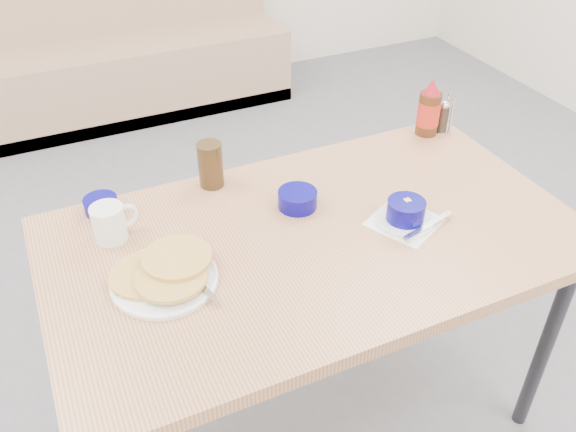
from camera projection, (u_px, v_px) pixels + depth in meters
name	position (u px, v px, depth m)	size (l,w,h in m)	color
booth_bench	(126.00, 53.00, 3.70)	(1.90, 0.56, 1.22)	tan
dining_table	(315.00, 252.00, 1.64)	(1.40, 0.80, 0.76)	tan
pancake_plate	(165.00, 275.00, 1.45)	(0.26, 0.26, 0.05)	white
coffee_mug	(110.00, 222.00, 1.57)	(0.13, 0.09, 0.10)	white
grits_setting	(406.00, 214.00, 1.63)	(0.24, 0.23, 0.07)	white
creamer_bowl	(101.00, 205.00, 1.68)	(0.09, 0.09, 0.04)	#08046B
butter_bowl	(297.00, 199.00, 1.69)	(0.11, 0.11, 0.05)	#08046B
amber_tumbler	(211.00, 165.00, 1.76)	(0.07, 0.07, 0.14)	#372411
condiment_caddy	(436.00, 119.00, 2.04)	(0.12, 0.09, 0.13)	silver
syrup_bottle	(429.00, 111.00, 2.00)	(0.07, 0.07, 0.19)	#47230F
sugar_wrapper	(169.00, 265.00, 1.51)	(0.04, 0.02, 0.00)	#D5474D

